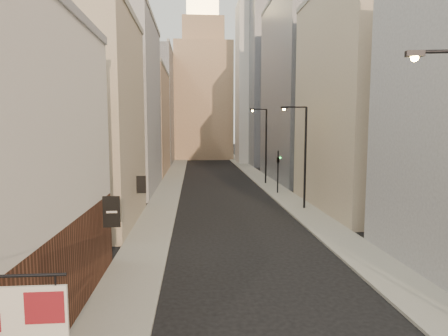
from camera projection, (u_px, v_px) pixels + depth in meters
sidewalk_left at (174, 176)px, 58.76m from camera, size 3.00×140.00×0.15m
sidewalk_right at (256, 175)px, 59.79m from camera, size 3.00×140.00×0.15m
left_bldg_beige at (82, 122)px, 28.74m from camera, size 8.00×12.00×16.00m
left_bldg_grey at (121, 107)px, 44.39m from camera, size 8.00×16.00×20.00m
left_bldg_tan at (142, 123)px, 62.39m from camera, size 8.00×18.00×17.00m
left_bldg_wingrid at (154, 108)px, 81.84m from camera, size 8.00×20.00×24.00m
right_bldg_beige at (361, 101)px, 34.39m from camera, size 8.00×16.00×20.00m
right_bldg_wingrid at (300, 90)px, 53.90m from camera, size 8.00×20.00×26.00m
highrise at (292, 44)px, 80.79m from camera, size 21.00×23.00×51.20m
clock_tower at (203, 88)px, 94.01m from camera, size 14.00×14.00×44.90m
white_tower at (255, 77)px, 80.91m from camera, size 8.00×8.00×41.50m
streetlamp_mid at (303, 151)px, 34.28m from camera, size 2.49×0.39×9.51m
streetlamp_far at (264, 142)px, 49.92m from camera, size 2.47×1.28×10.10m
traffic_light_right at (278, 162)px, 42.60m from camera, size 0.65×0.64×5.00m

